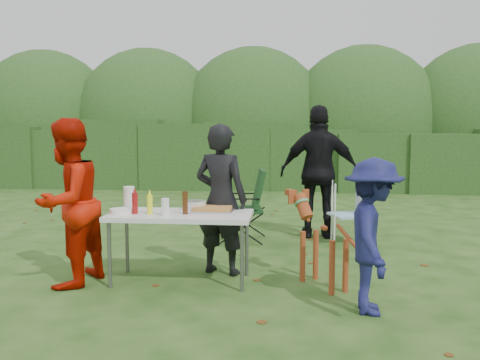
# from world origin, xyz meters

# --- Properties ---
(ground) EXTENTS (80.00, 80.00, 0.00)m
(ground) POSITION_xyz_m (0.00, 0.00, 0.00)
(ground) COLOR #1E4211
(hedge_row) EXTENTS (22.00, 1.40, 1.70)m
(hedge_row) POSITION_xyz_m (0.00, 8.00, 0.85)
(hedge_row) COLOR #23471C
(hedge_row) RESTS_ON ground
(shrub_backdrop) EXTENTS (20.00, 2.60, 3.20)m
(shrub_backdrop) POSITION_xyz_m (0.00, 9.60, 1.60)
(shrub_backdrop) COLOR #3D6628
(shrub_backdrop) RESTS_ON ground
(folding_table) EXTENTS (1.50, 0.70, 0.74)m
(folding_table) POSITION_xyz_m (-0.05, -0.25, 0.69)
(folding_table) COLOR silver
(folding_table) RESTS_ON ground
(person_cook) EXTENTS (0.71, 0.57, 1.68)m
(person_cook) POSITION_xyz_m (0.34, 0.11, 0.84)
(person_cook) COLOR black
(person_cook) RESTS_ON ground
(person_red_jacket) EXTENTS (0.83, 0.97, 1.74)m
(person_red_jacket) POSITION_xyz_m (-1.18, -0.47, 0.87)
(person_red_jacket) COLOR #BB1503
(person_red_jacket) RESTS_ON ground
(person_black_puffy) EXTENTS (1.16, 0.50, 1.97)m
(person_black_puffy) POSITION_xyz_m (1.53, 2.09, 0.98)
(person_black_puffy) COLOR black
(person_black_puffy) RESTS_ON ground
(child) EXTENTS (0.57, 0.92, 1.38)m
(child) POSITION_xyz_m (1.83, -0.97, 0.69)
(child) COLOR #181A50
(child) RESTS_ON ground
(dog) EXTENTS (0.88, 1.04, 0.94)m
(dog) POSITION_xyz_m (1.45, -0.27, 0.47)
(dog) COLOR #963F1D
(dog) RESTS_ON ground
(camping_chair) EXTENTS (0.75, 0.75, 1.05)m
(camping_chair) POSITION_xyz_m (0.42, 1.73, 0.53)
(camping_chair) COLOR #193F1B
(camping_chair) RESTS_ON ground
(lawn_chair) EXTENTS (0.68, 0.68, 0.90)m
(lawn_chair) POSITION_xyz_m (1.94, 1.72, 0.45)
(lawn_chair) COLOR #48A2D3
(lawn_chair) RESTS_ON ground
(food_tray) EXTENTS (0.45, 0.30, 0.02)m
(food_tray) POSITION_xyz_m (0.28, -0.14, 0.75)
(food_tray) COLOR #B7B7BA
(food_tray) RESTS_ON folding_table
(focaccia_bread) EXTENTS (0.40, 0.26, 0.04)m
(focaccia_bread) POSITION_xyz_m (0.28, -0.14, 0.78)
(focaccia_bread) COLOR #C0813B
(focaccia_bread) RESTS_ON food_tray
(mustard_bottle) EXTENTS (0.06, 0.06, 0.20)m
(mustard_bottle) POSITION_xyz_m (-0.35, -0.34, 0.84)
(mustard_bottle) COLOR #F5FF22
(mustard_bottle) RESTS_ON folding_table
(ketchup_bottle) EXTENTS (0.06, 0.06, 0.22)m
(ketchup_bottle) POSITION_xyz_m (-0.51, -0.33, 0.85)
(ketchup_bottle) COLOR maroon
(ketchup_bottle) RESTS_ON folding_table
(beer_bottle) EXTENTS (0.06, 0.06, 0.24)m
(beer_bottle) POSITION_xyz_m (0.02, -0.30, 0.86)
(beer_bottle) COLOR #47230F
(beer_bottle) RESTS_ON folding_table
(paper_towel_roll) EXTENTS (0.12, 0.12, 0.26)m
(paper_towel_roll) POSITION_xyz_m (-0.64, -0.12, 0.87)
(paper_towel_roll) COLOR white
(paper_towel_roll) RESTS_ON folding_table
(cup_stack) EXTENTS (0.08, 0.08, 0.18)m
(cup_stack) POSITION_xyz_m (-0.16, -0.43, 0.83)
(cup_stack) COLOR white
(cup_stack) RESTS_ON folding_table
(pasta_bowl) EXTENTS (0.26, 0.26, 0.10)m
(pasta_bowl) POSITION_xyz_m (0.06, -0.03, 0.79)
(pasta_bowl) COLOR silver
(pasta_bowl) RESTS_ON folding_table
(plate_stack) EXTENTS (0.24, 0.24, 0.05)m
(plate_stack) POSITION_xyz_m (-0.66, -0.33, 0.77)
(plate_stack) COLOR white
(plate_stack) RESTS_ON folding_table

